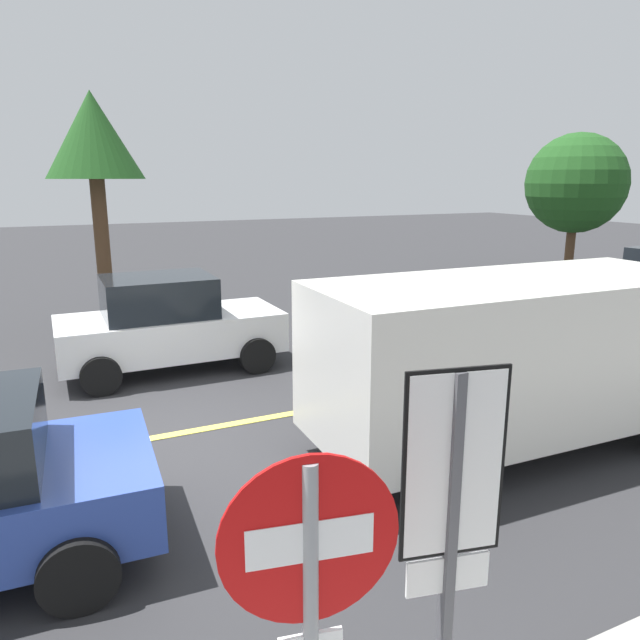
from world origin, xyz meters
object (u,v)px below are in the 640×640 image
at_px(white_van, 514,352).
at_px(tree_left_verge, 93,141).
at_px(speed_limit_sign, 451,513).
at_px(car_white_behind_van, 168,324).
at_px(stop_sign, 310,616).
at_px(tree_centre_verge, 576,184).

relative_size(white_van, tree_left_verge, 1.01).
bearing_deg(speed_limit_sign, car_white_behind_van, 88.87).
bearing_deg(car_white_behind_van, stop_sign, -96.81).
xyz_separation_m(stop_sign, white_van, (4.32, 3.44, -0.33)).
height_order(tree_left_verge, tree_centre_verge, tree_left_verge).
bearing_deg(white_van, tree_centre_verge, 39.92).
xyz_separation_m(car_white_behind_van, tree_centre_verge, (14.59, 4.39, 2.35)).
bearing_deg(stop_sign, tree_centre_verge, 39.52).
bearing_deg(stop_sign, car_white_behind_van, 83.19).
bearing_deg(tree_centre_verge, tree_left_verge, -176.28).
bearing_deg(car_white_behind_van, tree_centre_verge, 16.74).
relative_size(speed_limit_sign, tree_left_verge, 0.49).
bearing_deg(tree_centre_verge, white_van, -140.08).
relative_size(stop_sign, white_van, 0.45).
bearing_deg(tree_left_verge, white_van, -64.60).
xyz_separation_m(speed_limit_sign, car_white_behind_van, (0.16, 8.31, -0.92)).
relative_size(car_white_behind_van, tree_centre_verge, 0.79).
bearing_deg(speed_limit_sign, tree_centre_verge, 40.71).
xyz_separation_m(speed_limit_sign, tree_left_verge, (-0.54, 11.70, 2.39)).
relative_size(stop_sign, tree_centre_verge, 0.48).
relative_size(speed_limit_sign, car_white_behind_van, 0.65).
distance_m(stop_sign, speed_limit_sign, 0.88).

